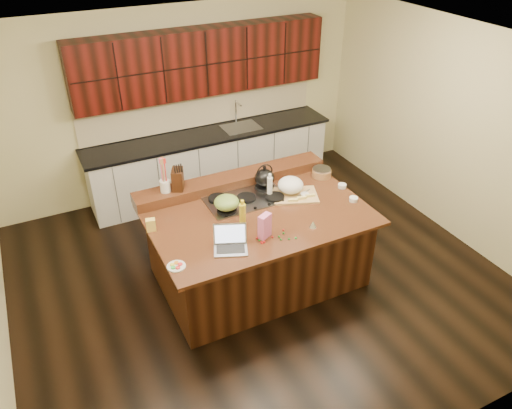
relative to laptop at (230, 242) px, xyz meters
name	(u,v)px	position (x,y,z in m)	size (l,w,h in m)	color
room	(258,179)	(0.53, 0.44, 0.37)	(5.52, 5.02, 2.72)	black
island	(258,246)	(0.53, 0.44, -0.52)	(2.40, 1.60, 0.92)	black
back_ledge	(232,180)	(0.53, 1.14, 0.00)	(2.40, 0.30, 0.12)	black
cooktop	(246,199)	(0.53, 0.74, -0.05)	(0.92, 0.52, 0.05)	gray
back_counter	(208,129)	(0.83, 2.67, 0.00)	(3.70, 0.66, 2.40)	silver
kettle	(265,178)	(0.83, 0.87, 0.09)	(0.24, 0.24, 0.21)	black
green_bowl	(227,202)	(0.23, 0.61, 0.06)	(0.28, 0.28, 0.15)	olive
laptop	(230,242)	(0.00, 0.00, 0.00)	(0.41, 0.37, 0.23)	#B7B7BC
oil_bottle	(243,215)	(0.27, 0.28, 0.07)	(0.07, 0.07, 0.27)	gold
vinegar_bottle	(270,187)	(0.80, 0.69, 0.06)	(0.06, 0.06, 0.25)	silver
wooden_tray	(292,187)	(1.05, 0.62, 0.03)	(0.62, 0.54, 0.21)	tan
ramekin_a	(354,199)	(1.62, 0.18, -0.04)	(0.10, 0.10, 0.04)	white
ramekin_b	(342,186)	(1.68, 0.49, -0.04)	(0.10, 0.10, 0.04)	white
ramekin_c	(305,195)	(1.16, 0.50, -0.04)	(0.10, 0.10, 0.04)	white
strainer_bowl	(321,173)	(1.61, 0.84, -0.02)	(0.24, 0.24, 0.09)	#996B3F
kitchen_timer	(313,224)	(0.93, -0.06, -0.03)	(0.08, 0.08, 0.07)	silver
pink_bag	(265,226)	(0.39, 0.01, 0.07)	(0.14, 0.08, 0.27)	pink
candy_plate	(176,266)	(-0.58, -0.05, -0.06)	(0.18, 0.18, 0.01)	white
package_box	(151,225)	(-0.62, 0.64, 0.01)	(0.10, 0.07, 0.14)	#F8D357
utensil_crock	(165,186)	(-0.30, 1.14, 0.13)	(0.12, 0.12, 0.14)	white
knife_block	(178,179)	(-0.14, 1.14, 0.18)	(0.12, 0.20, 0.24)	black
gumdrop_0	(257,238)	(0.30, 0.01, -0.05)	(0.02, 0.02, 0.02)	red
gumdrop_1	(281,239)	(0.51, -0.12, -0.05)	(0.02, 0.02, 0.02)	#198C26
gumdrop_2	(283,230)	(0.61, 0.02, -0.05)	(0.02, 0.02, 0.02)	red
gumdrop_3	(259,240)	(0.30, -0.03, -0.05)	(0.02, 0.02, 0.02)	#198C26
gumdrop_4	(262,243)	(0.31, -0.09, -0.05)	(0.02, 0.02, 0.02)	red
gumdrop_5	(270,234)	(0.45, 0.01, -0.05)	(0.02, 0.02, 0.02)	#198C26
gumdrop_6	(264,242)	(0.33, -0.08, -0.05)	(0.02, 0.02, 0.02)	red
gumdrop_7	(279,237)	(0.52, -0.07, -0.05)	(0.02, 0.02, 0.02)	#198C26
gumdrop_8	(272,237)	(0.45, -0.04, -0.05)	(0.02, 0.02, 0.02)	red
gumdrop_9	(296,238)	(0.66, -0.16, -0.05)	(0.02, 0.02, 0.02)	#198C26
gumdrop_10	(261,242)	(0.31, -0.07, -0.05)	(0.02, 0.02, 0.02)	red
gumdrop_11	(283,233)	(0.59, -0.03, -0.05)	(0.02, 0.02, 0.02)	#198C26
gumdrop_12	(264,242)	(0.34, -0.08, -0.05)	(0.02, 0.02, 0.02)	red
gumdrop_13	(289,239)	(0.59, -0.15, -0.05)	(0.02, 0.02, 0.02)	#198C26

